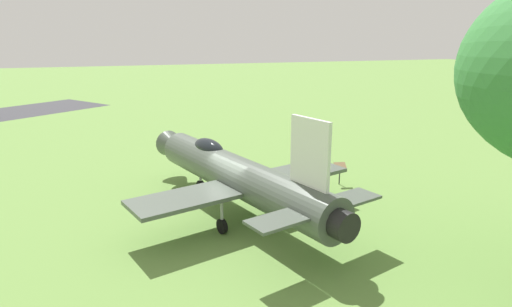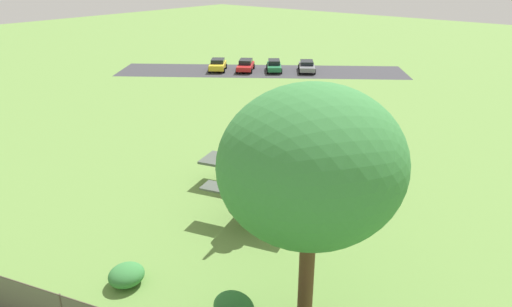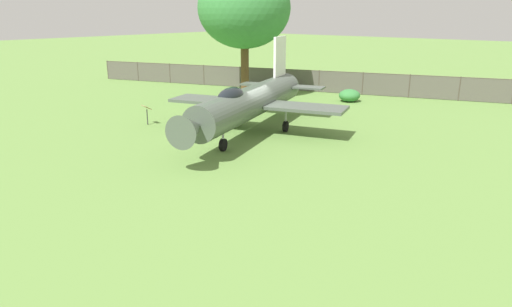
# 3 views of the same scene
# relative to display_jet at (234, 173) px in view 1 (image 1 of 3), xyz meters

# --- Properties ---
(ground_plane) EXTENTS (200.00, 200.00, 0.00)m
(ground_plane) POSITION_rel_display_jet_xyz_m (0.11, -0.35, -1.78)
(ground_plane) COLOR #668E42
(display_jet) EXTENTS (9.89, 13.14, 4.89)m
(display_jet) POSITION_rel_display_jet_xyz_m (0.00, 0.00, 0.00)
(display_jet) COLOR #4C564C
(display_jet) RESTS_ON ground_plane
(info_plaque) EXTENTS (0.67, 0.52, 1.14)m
(info_plaque) POSITION_rel_display_jet_xyz_m (6.15, 1.81, -0.93)
(info_plaque) COLOR #333333
(info_plaque) RESTS_ON ground_plane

